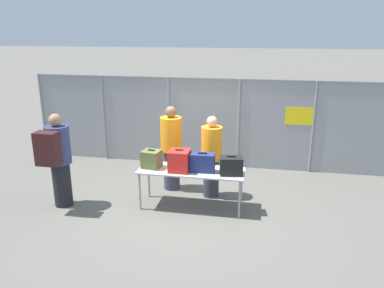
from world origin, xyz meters
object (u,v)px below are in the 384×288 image
object	(u,v)px
inspection_table	(191,173)
security_worker_far	(171,147)
suitcase_olive	(152,159)
suitcase_black	(231,166)
suitcase_red	(179,161)
utility_trailer	(269,133)
security_worker_near	(212,156)
traveler_hooded	(57,157)
suitcase_navy	(203,163)

from	to	relation	value
inspection_table	security_worker_far	distance (m)	0.99
suitcase_olive	suitcase_black	world-z (taller)	suitcase_olive
suitcase_red	utility_trailer	size ratio (longest dim) A/B	0.12
inspection_table	utility_trailer	distance (m)	4.37
suitcase_black	security_worker_far	bearing A→B (deg)	146.83
security_worker_near	traveler_hooded	bearing A→B (deg)	25.33
inspection_table	security_worker_far	xyz separation A→B (m)	(-0.56, 0.78, 0.22)
suitcase_red	traveler_hooded	world-z (taller)	traveler_hooded
security_worker_far	utility_trailer	size ratio (longest dim) A/B	0.52
suitcase_olive	suitcase_black	bearing A→B (deg)	-2.66
suitcase_navy	suitcase_black	world-z (taller)	suitcase_navy
utility_trailer	security_worker_far	bearing A→B (deg)	-120.86
inspection_table	suitcase_navy	xyz separation A→B (m)	(0.21, -0.03, 0.23)
traveler_hooded	utility_trailer	size ratio (longest dim) A/B	0.53
security_worker_near	utility_trailer	bearing A→B (deg)	-102.57
traveler_hooded	security_worker_far	xyz separation A→B (m)	(1.84, 1.21, -0.07)
suitcase_black	suitcase_red	bearing A→B (deg)	-179.30
suitcase_black	security_worker_near	size ratio (longest dim) A/B	0.26
suitcase_black	traveler_hooded	distance (m)	3.15
suitcase_olive	suitcase_navy	distance (m)	0.96
suitcase_red	security_worker_near	world-z (taller)	security_worker_near
inspection_table	traveler_hooded	xyz separation A→B (m)	(-2.40, -0.43, 0.29)
utility_trailer	suitcase_olive	bearing A→B (deg)	-117.90
suitcase_olive	suitcase_red	distance (m)	0.55
suitcase_navy	traveler_hooded	bearing A→B (deg)	-171.30
suitcase_black	traveler_hooded	bearing A→B (deg)	-173.41
suitcase_black	suitcase_olive	bearing A→B (deg)	177.34
suitcase_navy	suitcase_black	size ratio (longest dim) A/B	1.03
suitcase_navy	utility_trailer	xyz separation A→B (m)	(1.22, 4.15, -0.51)
inspection_table	suitcase_olive	distance (m)	0.78
suitcase_olive	utility_trailer	distance (m)	4.69
suitcase_black	utility_trailer	xyz separation A→B (m)	(0.70, 4.19, -0.50)
inspection_table	suitcase_red	xyz separation A→B (m)	(-0.20, -0.08, 0.25)
traveler_hooded	utility_trailer	xyz separation A→B (m)	(3.83, 4.55, -0.57)
suitcase_red	suitcase_black	distance (m)	0.93
suitcase_navy	traveler_hooded	size ratio (longest dim) A/B	0.25
suitcase_red	security_worker_near	size ratio (longest dim) A/B	0.25
suitcase_red	suitcase_black	xyz separation A→B (m)	(0.93, 0.01, -0.03)
suitcase_red	suitcase_black	size ratio (longest dim) A/B	0.95
suitcase_red	security_worker_far	bearing A→B (deg)	112.85
suitcase_red	suitcase_navy	xyz separation A→B (m)	(0.41, 0.05, -0.02)
suitcase_red	security_worker_near	xyz separation A→B (m)	(0.50, 0.64, -0.09)
suitcase_black	security_worker_far	world-z (taller)	security_worker_far
security_worker_near	security_worker_far	world-z (taller)	security_worker_far
security_worker_far	suitcase_red	bearing A→B (deg)	86.08
suitcase_olive	traveler_hooded	xyz separation A→B (m)	(-1.65, -0.43, 0.07)
suitcase_red	security_worker_near	distance (m)	0.81
security_worker_far	traveler_hooded	bearing A→B (deg)	6.59
security_worker_near	inspection_table	bearing A→B (deg)	67.56
inspection_table	suitcase_red	distance (m)	0.33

